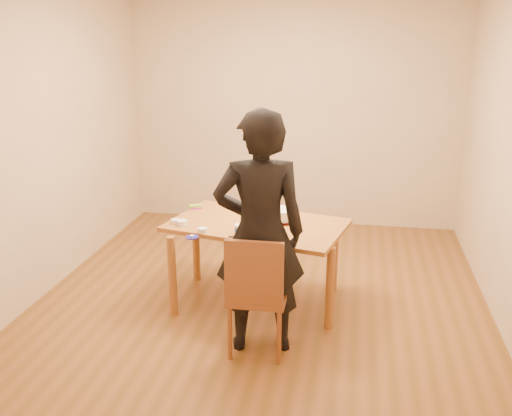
% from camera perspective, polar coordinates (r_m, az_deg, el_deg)
% --- Properties ---
extents(room_shell, '(4.00, 4.50, 2.70)m').
position_cam_1_polar(room_shell, '(5.15, 1.31, 6.28)').
color(room_shell, brown).
rests_on(room_shell, ground).
extents(dining_table, '(1.63, 1.17, 0.04)m').
position_cam_1_polar(dining_table, '(4.93, 0.10, -1.72)').
color(dining_table, brown).
rests_on(dining_table, floor).
extents(dining_chair, '(0.43, 0.43, 0.04)m').
position_cam_1_polar(dining_chair, '(4.30, 0.26, -8.70)').
color(dining_chair, brown).
rests_on(dining_chair, floor).
extents(cake_plate, '(0.27, 0.27, 0.02)m').
position_cam_1_polar(cake_plate, '(4.98, 2.64, -1.18)').
color(cake_plate, red).
rests_on(cake_plate, dining_table).
extents(cake, '(0.24, 0.24, 0.08)m').
position_cam_1_polar(cake, '(4.96, 2.65, -0.65)').
color(cake, white).
rests_on(cake, cake_plate).
extents(frosting_dome, '(0.23, 0.23, 0.03)m').
position_cam_1_polar(frosting_dome, '(4.95, 2.66, -0.09)').
color(frosting_dome, white).
rests_on(frosting_dome, cake).
extents(frosting_tub, '(0.09, 0.09, 0.08)m').
position_cam_1_polar(frosting_tub, '(4.65, -1.59, -2.15)').
color(frosting_tub, white).
rests_on(frosting_tub, dining_table).
extents(frosting_lid, '(0.10, 0.10, 0.01)m').
position_cam_1_polar(frosting_lid, '(4.61, -6.42, -2.91)').
color(frosting_lid, '#1D189E').
rests_on(frosting_lid, dining_table).
extents(frosting_dollop, '(0.04, 0.04, 0.02)m').
position_cam_1_polar(frosting_dollop, '(4.60, -6.42, -2.75)').
color(frosting_dollop, white).
rests_on(frosting_dollop, frosting_lid).
extents(ramekin_green, '(0.08, 0.08, 0.04)m').
position_cam_1_polar(ramekin_green, '(4.72, -5.36, -2.21)').
color(ramekin_green, white).
rests_on(ramekin_green, dining_table).
extents(ramekin_yellow, '(0.08, 0.08, 0.04)m').
position_cam_1_polar(ramekin_yellow, '(4.96, -8.07, -1.32)').
color(ramekin_yellow, white).
rests_on(ramekin_yellow, dining_table).
extents(ramekin_multi, '(0.09, 0.09, 0.04)m').
position_cam_1_polar(ramekin_multi, '(4.90, -7.40, -1.47)').
color(ramekin_multi, white).
rests_on(ramekin_multi, dining_table).
extents(candy_box_pink, '(0.13, 0.09, 0.02)m').
position_cam_1_polar(candy_box_pink, '(5.34, -6.03, 0.03)').
color(candy_box_pink, '#E63694').
rests_on(candy_box_pink, dining_table).
extents(candy_box_green, '(0.13, 0.10, 0.02)m').
position_cam_1_polar(candy_box_green, '(5.34, -6.08, 0.22)').
color(candy_box_green, green).
rests_on(candy_box_green, candy_box_pink).
extents(spatula, '(0.16, 0.02, 0.01)m').
position_cam_1_polar(spatula, '(4.58, -1.79, -2.93)').
color(spatula, black).
rests_on(spatula, dining_table).
extents(person, '(0.75, 0.58, 1.85)m').
position_cam_1_polar(person, '(4.16, 0.37, -2.57)').
color(person, black).
rests_on(person, floor).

